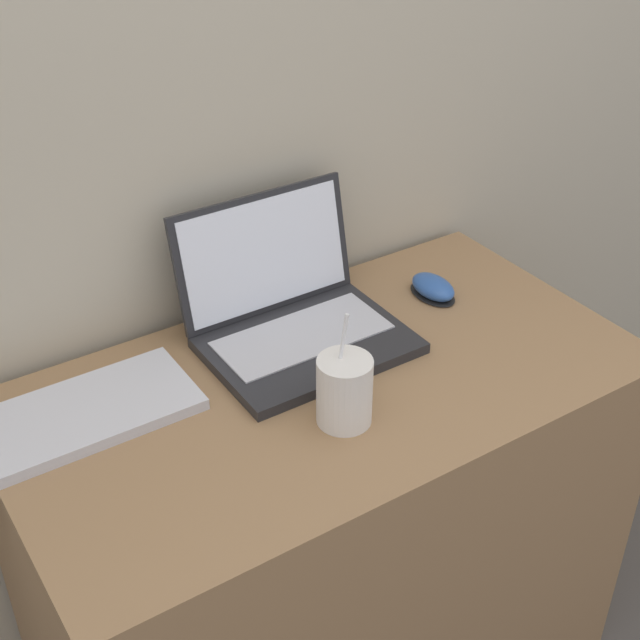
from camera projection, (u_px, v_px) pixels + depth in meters
name	position (u px, v px, depth m)	size (l,w,h in m)	color
wall_back	(217.00, 51.00, 1.47)	(7.00, 0.04, 2.50)	#BCB299
desk	(325.00, 540.00, 1.72)	(1.08, 0.58, 0.78)	#936D47
laptop	(293.00, 313.00, 1.58)	(0.35, 0.30, 0.24)	#232326
drink_cup	(344.00, 390.00, 1.38)	(0.09, 0.09, 0.19)	silver
computer_mouse	(433.00, 288.00, 1.72)	(0.07, 0.11, 0.04)	black
external_keyboard	(53.00, 425.00, 1.39)	(0.46, 0.18, 0.02)	silver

